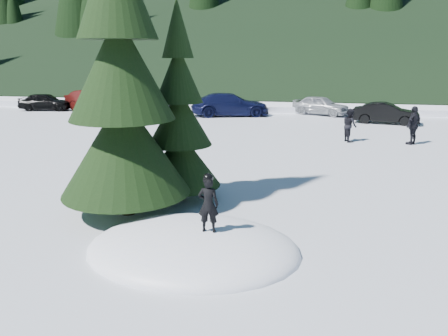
% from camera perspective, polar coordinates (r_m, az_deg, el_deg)
% --- Properties ---
extents(ground, '(200.00, 200.00, 0.00)m').
position_cam_1_polar(ground, '(9.25, -4.05, -10.65)').
color(ground, white).
rests_on(ground, ground).
extents(snow_mound, '(4.48, 3.52, 0.96)m').
position_cam_1_polar(snow_mound, '(9.25, -4.05, -10.65)').
color(snow_mound, white).
rests_on(snow_mound, ground).
extents(spruce_tall, '(3.20, 3.20, 8.60)m').
position_cam_1_polar(spruce_tall, '(10.83, -13.34, 10.94)').
color(spruce_tall, black).
rests_on(spruce_tall, ground).
extents(spruce_short, '(2.20, 2.20, 5.37)m').
position_cam_1_polar(spruce_short, '(11.92, -5.82, 5.67)').
color(spruce_short, black).
rests_on(spruce_short, ground).
extents(child_skier, '(0.43, 0.29, 1.14)m').
position_cam_1_polar(child_skier, '(8.72, -2.06, -4.78)').
color(child_skier, black).
rests_on(child_skier, snow_mound).
extents(adult_0, '(0.81, 0.90, 1.54)m').
position_cam_1_polar(adult_0, '(21.09, 16.10, 5.40)').
color(adult_0, black).
rests_on(adult_0, ground).
extents(adult_1, '(0.99, 1.04, 1.73)m').
position_cam_1_polar(adult_1, '(21.33, 23.51, 5.12)').
color(adult_1, black).
rests_on(adult_1, ground).
extents(car_0, '(3.87, 2.00, 1.26)m').
position_cam_1_polar(car_0, '(34.35, -22.29, 8.02)').
color(car_0, black).
rests_on(car_0, ground).
extents(car_1, '(4.83, 3.12, 1.50)m').
position_cam_1_polar(car_1, '(32.71, -16.60, 8.44)').
color(car_1, '#3D0D0B').
rests_on(car_1, ground).
extents(car_2, '(5.00, 3.01, 1.30)m').
position_cam_1_polar(car_2, '(32.52, -8.07, 8.68)').
color(car_2, '#484B4F').
rests_on(car_2, ground).
extents(car_3, '(5.50, 3.43, 1.49)m').
position_cam_1_polar(car_3, '(28.97, 0.78, 8.29)').
color(car_3, '#0E1234').
rests_on(car_3, ground).
extents(car_4, '(4.04, 2.94, 1.28)m').
position_cam_1_polar(car_4, '(30.14, 12.49, 8.00)').
color(car_4, '#999CA1').
rests_on(car_4, ground).
extents(car_5, '(3.88, 1.99, 1.22)m').
position_cam_1_polar(car_5, '(27.39, 20.41, 6.73)').
color(car_5, black).
rests_on(car_5, ground).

